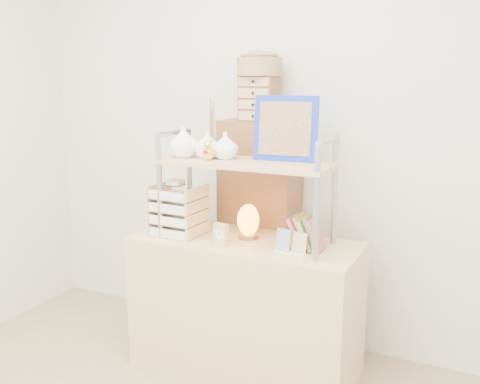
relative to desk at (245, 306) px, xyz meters
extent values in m
cube|color=silver|center=(0.00, 0.50, 0.93)|extent=(3.40, 0.02, 2.60)
cube|color=tan|center=(0.00, 0.00, 0.00)|extent=(1.20, 0.50, 0.75)
cube|color=brown|center=(-0.08, 0.37, 0.30)|extent=(0.46, 0.25, 1.35)
cylinder|color=#9498A2|center=(-0.43, -0.15, 0.65)|extent=(0.03, 0.03, 0.55)
cylinder|color=#9498A2|center=(-0.43, 0.15, 0.65)|extent=(0.03, 0.03, 0.55)
cylinder|color=#9498A2|center=(-0.43, 0.00, 0.93)|extent=(0.03, 0.30, 0.03)
cylinder|color=#9498A2|center=(0.43, -0.15, 0.65)|extent=(0.03, 0.03, 0.55)
cylinder|color=#9498A2|center=(0.43, 0.15, 0.65)|extent=(0.03, 0.03, 0.55)
cylinder|color=#9498A2|center=(0.43, 0.00, 0.93)|extent=(0.03, 0.30, 0.03)
cube|color=tan|center=(0.00, 0.00, 0.79)|extent=(0.90, 0.34, 0.02)
imported|color=white|center=(-0.36, -0.02, 0.88)|extent=(0.16, 0.16, 0.17)
imported|color=white|center=(-0.22, 0.00, 0.87)|extent=(0.14, 0.14, 0.14)
imported|color=white|center=(-0.13, 0.02, 0.87)|extent=(0.14, 0.14, 0.14)
cylinder|color=#2746A9|center=(-0.27, 0.12, 0.85)|extent=(0.07, 0.07, 0.10)
cube|color=#122BB0|center=(0.18, 0.10, 0.96)|extent=(0.33, 0.08, 0.33)
cube|color=brown|center=(0.18, 0.09, 0.96)|extent=(0.27, 0.06, 0.27)
cube|color=#BB516D|center=(0.39, 0.00, 0.46)|extent=(0.07, 0.12, 0.17)
cube|color=#6C984C|center=(0.36, 0.02, 0.46)|extent=(0.08, 0.12, 0.16)
cube|color=tan|center=(0.34, 0.00, 0.46)|extent=(0.08, 0.13, 0.16)
cube|color=gold|center=(0.32, 0.02, 0.46)|extent=(0.09, 0.14, 0.16)
cube|color=#BB516D|center=(0.30, 0.00, 0.46)|extent=(0.09, 0.14, 0.16)
cube|color=tan|center=(-0.39, -0.05, 0.38)|extent=(0.26, 0.24, 0.01)
cube|color=white|center=(-0.39, -0.16, 0.40)|extent=(0.23, 0.02, 0.04)
cube|color=tan|center=(-0.39, -0.05, 0.45)|extent=(0.26, 0.24, 0.01)
cube|color=white|center=(-0.39, -0.16, 0.47)|extent=(0.23, 0.02, 0.04)
cube|color=tan|center=(-0.39, -0.05, 0.52)|extent=(0.26, 0.24, 0.01)
cube|color=white|center=(-0.39, -0.16, 0.54)|extent=(0.23, 0.02, 0.04)
cube|color=tan|center=(-0.39, -0.05, 0.59)|extent=(0.26, 0.24, 0.01)
cube|color=white|center=(-0.39, -0.16, 0.61)|extent=(0.23, 0.02, 0.04)
cube|color=beige|center=(-0.39, -0.07, 0.66)|extent=(0.08, 0.08, 0.03)
cylinder|color=brown|center=(0.00, 0.04, 0.39)|extent=(0.11, 0.11, 0.02)
ellipsoid|color=orange|center=(0.00, 0.04, 0.48)|extent=(0.12, 0.12, 0.16)
cube|color=tan|center=(-0.08, -0.12, 0.43)|extent=(0.08, 0.05, 0.11)
cylinder|color=white|center=(-0.08, -0.14, 0.44)|extent=(0.06, 0.02, 0.06)
cube|color=white|center=(0.29, -0.09, 0.38)|extent=(0.16, 0.07, 0.01)
cube|color=navy|center=(0.25, -0.09, 0.44)|extent=(0.08, 0.03, 0.11)
cube|color=tan|center=(0.33, -0.08, 0.43)|extent=(0.08, 0.03, 0.10)
cube|color=brown|center=(-0.08, 0.35, 1.10)|extent=(0.20, 0.15, 0.25)
cube|color=tan|center=(-0.08, 0.27, 1.01)|extent=(0.18, 0.01, 0.05)
cube|color=tan|center=(-0.08, 0.27, 1.07)|extent=(0.18, 0.01, 0.05)
cube|color=tan|center=(-0.08, 0.27, 1.13)|extent=(0.18, 0.01, 0.05)
cube|color=tan|center=(-0.08, 0.27, 1.19)|extent=(0.18, 0.01, 0.05)
cylinder|color=brown|center=(-0.08, 0.35, 1.28)|extent=(0.25, 0.25, 0.10)
camera|label=1|loc=(1.16, -2.44, 1.21)|focal=40.00mm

